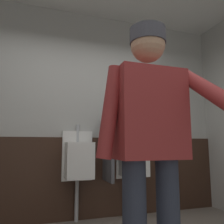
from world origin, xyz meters
name	(u,v)px	position (x,y,z in m)	size (l,w,h in m)	color
wall_back	(80,111)	(0.00, 1.68, 1.44)	(4.83, 0.12, 2.89)	#B2B2AD
wainscot_band_back	(79,178)	(0.00, 1.61, 0.53)	(4.23, 0.03, 1.07)	#382319
urinal_left	(79,160)	(-0.04, 1.46, 0.78)	(0.40, 0.34, 1.24)	white
urinal_middle	(133,159)	(0.71, 1.46, 0.78)	(0.40, 0.34, 1.24)	white
privacy_divider_panel	(108,146)	(0.34, 1.39, 0.95)	(0.04, 0.40, 0.90)	#4C4C51
person	(151,136)	(0.10, -0.26, 1.02)	(0.64, 0.60, 1.72)	#2D3342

